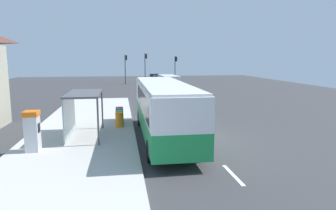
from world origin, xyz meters
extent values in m
cube|color=#38383A|center=(0.00, 14.00, -0.02)|extent=(56.00, 92.00, 0.04)
cube|color=beige|center=(-6.40, 2.00, 0.09)|extent=(6.20, 30.00, 0.18)
cube|color=silver|center=(0.25, -6.00, 0.01)|extent=(0.16, 2.20, 0.01)
cube|color=silver|center=(0.25, -1.00, 0.01)|extent=(0.16, 2.20, 0.01)
cube|color=silver|center=(0.25, 4.00, 0.01)|extent=(0.16, 2.20, 0.01)
cube|color=silver|center=(0.25, 9.00, 0.01)|extent=(0.16, 2.20, 0.01)
cube|color=silver|center=(0.25, 14.00, 0.01)|extent=(0.16, 2.20, 0.01)
cube|color=silver|center=(0.25, 19.00, 0.01)|extent=(0.16, 2.20, 0.01)
cube|color=silver|center=(0.25, 24.00, 0.01)|extent=(0.16, 2.20, 0.01)
cube|color=silver|center=(0.25, 29.00, 0.01)|extent=(0.16, 2.20, 0.01)
cube|color=#1E8C47|center=(-1.70, -0.25, 1.07)|extent=(2.56, 11.01, 1.15)
cube|color=silver|center=(-1.70, -0.25, 2.38)|extent=(2.56, 11.01, 1.45)
cube|color=silver|center=(-1.70, -0.25, 3.15)|extent=(2.43, 10.79, 0.12)
cube|color=black|center=(-1.67, 5.20, 2.30)|extent=(2.30, 0.13, 1.22)
cube|color=black|center=(-2.91, -0.75, 2.30)|extent=(0.12, 8.58, 1.10)
cylinder|color=black|center=(-2.81, 3.65, 0.50)|extent=(0.29, 1.00, 1.00)
cylinder|color=black|center=(-0.55, 3.64, 0.50)|extent=(0.29, 1.00, 1.00)
cylinder|color=black|center=(-2.85, -3.95, 0.50)|extent=(0.29, 1.00, 1.00)
cylinder|color=black|center=(-0.59, -3.96, 0.50)|extent=(0.29, 1.00, 1.00)
cube|color=silver|center=(2.20, 22.53, 1.32)|extent=(2.23, 5.28, 1.96)
cube|color=black|center=(2.20, 22.53, 1.66)|extent=(2.17, 3.21, 0.44)
cylinder|color=black|center=(3.19, 20.57, 0.34)|extent=(0.25, 0.69, 0.68)
cylinder|color=black|center=(1.39, 20.49, 0.34)|extent=(0.25, 0.69, 0.68)
cylinder|color=black|center=(3.01, 24.57, 0.34)|extent=(0.25, 0.69, 0.68)
cylinder|color=black|center=(1.21, 24.49, 0.34)|extent=(0.25, 0.69, 0.68)
cube|color=#B7B7BC|center=(2.30, 41.23, 0.62)|extent=(1.91, 4.44, 0.60)
cube|color=black|center=(2.30, 41.43, 1.22)|extent=(1.64, 2.41, 0.60)
cylinder|color=black|center=(3.08, 39.71, 0.32)|extent=(0.22, 0.64, 0.64)
cylinder|color=black|center=(1.44, 39.75, 0.32)|extent=(0.22, 0.64, 0.64)
cylinder|color=black|center=(3.16, 42.71, 0.32)|extent=(0.22, 0.64, 0.64)
cylinder|color=black|center=(1.52, 42.75, 0.32)|extent=(0.22, 0.64, 0.64)
cube|color=navy|center=(2.30, 34.87, 0.62)|extent=(1.83, 4.41, 0.60)
cube|color=black|center=(2.30, 34.67, 1.22)|extent=(1.60, 2.39, 0.60)
cylinder|color=black|center=(1.47, 36.37, 0.32)|extent=(0.20, 0.64, 0.64)
cylinder|color=black|center=(3.11, 36.38, 0.32)|extent=(0.20, 0.64, 0.64)
cylinder|color=black|center=(1.49, 33.37, 0.32)|extent=(0.20, 0.64, 0.64)
cylinder|color=black|center=(3.13, 33.38, 0.32)|extent=(0.20, 0.64, 0.64)
cube|color=silver|center=(-8.28, -2.04, 1.03)|extent=(0.60, 0.70, 1.70)
cube|color=orange|center=(-8.28, -2.04, 2.00)|extent=(0.66, 0.76, 0.24)
cube|color=black|center=(-7.97, -2.04, 1.30)|extent=(0.03, 0.36, 0.44)
cylinder|color=orange|center=(-4.20, 2.57, 0.66)|extent=(0.52, 0.52, 0.95)
cylinder|color=green|center=(-4.20, 3.27, 0.66)|extent=(0.52, 0.52, 0.95)
cylinder|color=blue|center=(-4.20, 3.97, 0.66)|extent=(0.52, 0.52, 0.95)
cylinder|color=red|center=(-4.20, 4.67, 0.66)|extent=(0.52, 0.52, 0.95)
cylinder|color=#2D2D2D|center=(5.40, 35.83, 2.42)|extent=(0.14, 0.14, 4.84)
cube|color=black|center=(5.62, 35.83, 4.34)|extent=(0.24, 0.28, 0.84)
sphere|color=red|center=(5.74, 35.83, 4.62)|extent=(0.16, 0.16, 0.16)
sphere|color=#3C2C03|center=(5.74, 35.83, 4.34)|extent=(0.16, 0.16, 0.16)
sphere|color=black|center=(5.74, 35.83, 4.06)|extent=(0.16, 0.16, 0.16)
cylinder|color=#2D2D2D|center=(-3.20, 36.63, 2.53)|extent=(0.14, 0.14, 5.06)
cube|color=black|center=(-2.98, 36.63, 4.56)|extent=(0.24, 0.28, 0.84)
sphere|color=#360606|center=(-2.86, 36.63, 4.84)|extent=(0.16, 0.16, 0.16)
sphere|color=#3C2C03|center=(-2.86, 36.63, 4.56)|extent=(0.16, 0.16, 0.16)
sphere|color=green|center=(-2.86, 36.63, 4.28)|extent=(0.16, 0.16, 0.16)
cylinder|color=#2D2D2D|center=(0.30, 37.43, 2.67)|extent=(0.14, 0.14, 5.34)
cube|color=black|center=(0.52, 37.43, 4.84)|extent=(0.24, 0.28, 0.84)
sphere|color=red|center=(0.64, 37.43, 5.12)|extent=(0.16, 0.16, 0.16)
sphere|color=#3C2C03|center=(0.64, 37.43, 4.84)|extent=(0.16, 0.16, 0.16)
sphere|color=black|center=(0.64, 37.43, 4.56)|extent=(0.16, 0.16, 0.16)
cube|color=#4C4C51|center=(-6.10, 0.42, 2.63)|extent=(1.80, 4.00, 0.10)
cube|color=#8CA5B2|center=(-6.95, 0.42, 1.43)|extent=(0.06, 3.80, 2.30)
cylinder|color=#4C4C51|center=(-5.25, -1.48, 1.40)|extent=(0.10, 0.10, 2.44)
cylinder|color=#4C4C51|center=(-5.25, 2.32, 1.40)|extent=(0.10, 0.10, 2.44)
camera|label=1|loc=(-4.09, -17.04, 4.61)|focal=32.75mm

